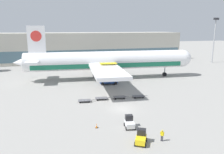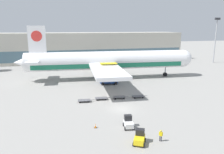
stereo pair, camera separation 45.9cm
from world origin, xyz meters
name	(u,v)px [view 1 (the left image)]	position (x,y,z in m)	size (l,w,h in m)	color
ground_plane	(122,109)	(0.00, 0.00, 0.00)	(400.00, 400.00, 0.00)	gray
terminal_building	(92,47)	(6.50, 70.33, 6.99)	(90.00, 18.20, 14.00)	#BCB7A8
light_mast	(214,37)	(60.87, 47.30, 12.25)	(2.80, 0.50, 20.92)	#9EA0A5
airplane_main	(106,61)	(3.39, 27.69, 5.84)	(58.07, 48.50, 17.00)	white
scissor_lift_loader	(108,76)	(2.44, 20.87, 2.32)	(5.43, 3.74, 6.24)	#284C99
baggage_tug_foreground	(129,122)	(-1.43, -8.39, 0.88)	(1.93, 2.62, 2.00)	silver
baggage_tug_mid	(141,138)	(-1.57, -13.69, 0.88)	(2.52, 2.82, 2.00)	yellow
baggage_dolly_lead	(85,100)	(-6.85, 6.37, 0.39)	(3.77, 1.81, 0.48)	#56565B
baggage_dolly_second	(101,98)	(-2.80, 6.98, 0.39)	(3.77, 1.81, 0.48)	#56565B
baggage_dolly_third	(119,97)	(1.48, 6.72, 0.39)	(3.77, 1.81, 0.48)	#56565B
baggage_dolly_trail	(138,96)	(6.07, 6.14, 0.39)	(3.77, 1.81, 0.48)	#56565B
ground_crew_near	(162,134)	(1.65, -13.96, 1.06)	(0.48, 0.39, 1.80)	black
traffic_cone_near	(97,126)	(-6.82, -7.14, 0.38)	(0.40, 0.40, 0.78)	black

